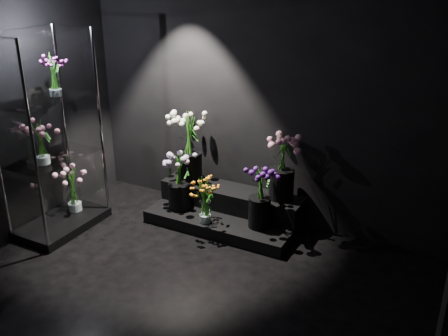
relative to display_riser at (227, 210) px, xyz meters
The scene contains 12 objects.
floor 1.70m from the display_riser, 82.72° to the right, with size 4.00×4.00×0.00m, color black.
wall_back 1.31m from the display_riser, 55.87° to the left, with size 4.00×4.00×0.00m, color black.
display_riser is the anchor object (origin of this frame).
display_case 1.96m from the display_riser, 148.21° to the right, with size 0.56×0.93×2.04m.
bouquet_orange_bells 0.41m from the display_riser, 104.65° to the right, with size 0.31×0.31×0.48m.
bouquet_lilac 0.61m from the display_riser, 160.69° to the right, with size 0.45×0.45×0.61m.
bouquet_purple 0.58m from the display_riser, 19.00° to the right, with size 0.37×0.37×0.64m.
bouquet_cream_roses 0.83m from the display_riser, behind, with size 0.50×0.50×0.78m.
bouquet_pink_roses 0.82m from the display_riser, 13.68° to the left, with size 0.44×0.44×0.68m.
bouquet_case_pink 2.01m from the display_riser, 142.87° to the right, with size 0.38×0.38×0.44m.
bouquet_case_magenta 2.22m from the display_riser, 151.69° to the right, with size 0.23×0.23×0.42m.
bouquet_case_base_pink 1.68m from the display_riser, 155.14° to the right, with size 0.37×0.37×0.49m.
Camera 1 is at (1.99, -2.57, 2.59)m, focal length 40.00 mm.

